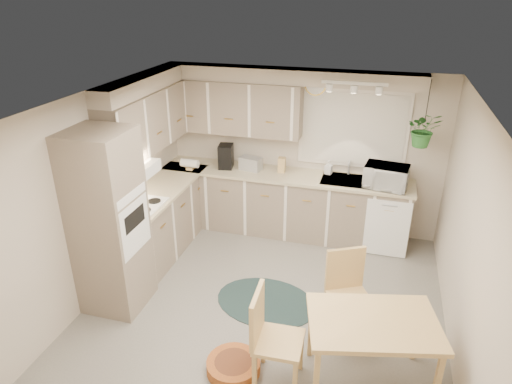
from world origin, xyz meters
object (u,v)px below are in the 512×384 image
dining_table (370,352)px  microwave (386,174)px  chair_back (350,298)px  pet_bed (233,366)px  chair_left (279,340)px  braided_rug (266,302)px

dining_table → microwave: bearing=89.8°
chair_back → pet_bed: chair_back is taller
chair_left → braided_rug: size_ratio=0.81×
dining_table → pet_bed: dining_table is taller
chair_left → dining_table: bearing=101.9°
chair_left → microwave: 2.90m
chair_back → braided_rug: (-0.97, 0.27, -0.47)m
pet_bed → dining_table: bearing=10.3°
dining_table → microwave: microwave is taller
microwave → braided_rug: bearing=-119.2°
chair_left → braided_rug: chair_left is taller
braided_rug → microwave: bearing=53.3°
dining_table → chair_left: bearing=-165.7°
chair_left → chair_back: size_ratio=1.03×
chair_left → microwave: size_ratio=1.73×
dining_table → braided_rug: 1.53m
chair_back → braided_rug: chair_back is taller
dining_table → microwave: size_ratio=2.05×
dining_table → braided_rug: size_ratio=0.95×
chair_back → microwave: size_ratio=1.69×
dining_table → braided_rug: (-1.21, 0.88, -0.36)m
chair_left → chair_back: bearing=142.4°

